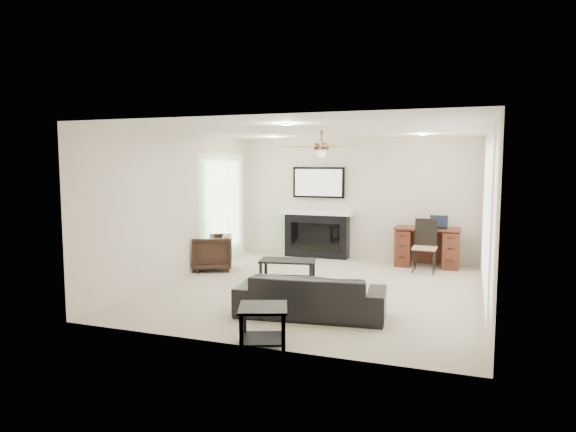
% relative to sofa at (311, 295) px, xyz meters
% --- Properties ---
extents(room_shell, '(5.50, 5.54, 2.52)m').
position_rel_sofa_xyz_m(room_shell, '(-0.13, 1.53, 1.40)').
color(room_shell, '#BBB297').
rests_on(room_shell, ground).
extents(sofa, '(2.01, 0.98, 0.56)m').
position_rel_sofa_xyz_m(sofa, '(0.00, 0.00, 0.00)').
color(sofa, black).
rests_on(sofa, ground).
extents(armchair, '(0.95, 0.94, 0.66)m').
position_rel_sofa_xyz_m(armchair, '(-2.60, 2.15, 0.05)').
color(armchair, black).
rests_on(armchair, ground).
extents(coffee_table, '(0.98, 0.66, 0.40)m').
position_rel_sofa_xyz_m(coffee_table, '(-0.90, 1.60, -0.08)').
color(coffee_table, black).
rests_on(coffee_table, ground).
extents(end_table_near, '(0.67, 0.67, 0.45)m').
position_rel_sofa_xyz_m(end_table_near, '(-0.15, -1.25, -0.06)').
color(end_table_near, black).
rests_on(end_table_near, ground).
extents(end_table_left, '(0.58, 0.58, 0.45)m').
position_rel_sofa_xyz_m(end_table_left, '(-3.15, 1.10, -0.06)').
color(end_table_left, black).
rests_on(end_table_left, ground).
extents(fireplace_unit, '(1.52, 0.34, 1.91)m').
position_rel_sofa_xyz_m(fireplace_unit, '(-1.13, 4.03, 0.67)').
color(fireplace_unit, black).
rests_on(fireplace_unit, ground).
extents(desk, '(1.22, 0.56, 0.76)m').
position_rel_sofa_xyz_m(desk, '(1.16, 3.80, 0.10)').
color(desk, '#3E1B0F').
rests_on(desk, ground).
extents(desk_chair, '(0.43, 0.45, 0.97)m').
position_rel_sofa_xyz_m(desk_chair, '(1.16, 3.25, 0.20)').
color(desk_chair, black).
rests_on(desk_chair, ground).
extents(laptop, '(0.33, 0.24, 0.23)m').
position_rel_sofa_xyz_m(laptop, '(1.36, 3.78, 0.59)').
color(laptop, black).
rests_on(laptop, desk).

